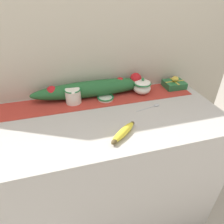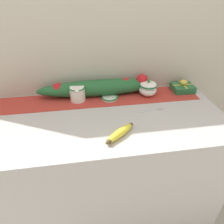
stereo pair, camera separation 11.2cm
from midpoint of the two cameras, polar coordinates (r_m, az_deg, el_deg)
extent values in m
plane|color=#B2A899|center=(1.87, 0.10, -25.89)|extent=(12.00, 12.00, 0.00)
cube|color=#B7B2AD|center=(1.48, 0.12, -16.55)|extent=(1.45, 0.66, 0.94)
cube|color=#B7AD99|center=(1.36, -2.21, 16.13)|extent=(2.25, 0.04, 2.40)
cube|color=#B23328|center=(1.34, -1.27, 3.73)|extent=(1.34, 0.22, 0.00)
cylinder|color=white|center=(1.31, -7.43, 5.12)|extent=(0.10, 0.10, 0.10)
torus|color=#1E7038|center=(1.29, -7.58, 6.88)|extent=(0.10, 0.10, 0.01)
torus|color=white|center=(1.36, -7.57, 6.58)|extent=(0.05, 0.01, 0.05)
ellipsoid|color=white|center=(1.25, -7.48, 5.85)|extent=(0.03, 0.02, 0.02)
ellipsoid|color=white|center=(1.40, 12.48, 6.12)|extent=(0.12, 0.12, 0.08)
torus|color=#1E7038|center=(1.38, 12.66, 7.48)|extent=(0.12, 0.12, 0.01)
ellipsoid|color=white|center=(1.38, 12.69, 7.71)|extent=(0.11, 0.11, 0.03)
sphere|color=#1E7038|center=(1.37, 12.81, 8.60)|extent=(0.02, 0.02, 0.02)
cylinder|color=white|center=(1.34, 1.73, 3.87)|extent=(0.10, 0.10, 0.01)
torus|color=#1E7038|center=(1.33, 1.74, 4.24)|extent=(0.11, 0.11, 0.01)
ellipsoid|color=yellow|center=(1.02, 5.44, -6.08)|extent=(0.18, 0.16, 0.04)
ellipsoid|color=brown|center=(0.96, 2.14, -8.65)|extent=(0.04, 0.04, 0.02)
ellipsoid|color=brown|center=(1.08, 8.36, -3.76)|extent=(0.04, 0.04, 0.02)
cube|color=#B7B7BC|center=(1.24, 12.77, 0.21)|extent=(0.13, 0.03, 0.00)
ellipsoid|color=#B7B7BC|center=(1.29, 16.00, 1.08)|extent=(0.04, 0.04, 0.01)
cube|color=#236638|center=(1.54, 21.51, 6.39)|extent=(0.15, 0.13, 0.05)
cube|color=gold|center=(1.53, 21.69, 7.20)|extent=(0.15, 0.01, 0.00)
cube|color=gold|center=(1.53, 21.69, 7.20)|extent=(0.01, 0.13, 0.00)
ellipsoid|color=gold|center=(1.52, 21.84, 7.86)|extent=(0.05, 0.04, 0.04)
ellipsoid|color=#235B2D|center=(1.36, -1.60, 6.86)|extent=(0.82, 0.12, 0.11)
sphere|color=red|center=(1.35, -12.95, 6.53)|extent=(0.07, 0.07, 0.07)
sphere|color=red|center=(1.35, -9.83, 6.71)|extent=(0.05, 0.05, 0.05)
sphere|color=red|center=(1.35, -3.91, 7.25)|extent=(0.05, 0.05, 0.05)
sphere|color=red|center=(1.38, 0.69, 8.20)|extent=(0.05, 0.05, 0.05)
sphere|color=red|center=(1.39, 6.26, 8.38)|extent=(0.06, 0.06, 0.06)
sphere|color=red|center=(1.42, 10.86, 8.94)|extent=(0.08, 0.08, 0.08)
camera|label=1|loc=(0.06, -87.14, 1.88)|focal=32.00mm
camera|label=2|loc=(0.06, 92.86, -1.88)|focal=32.00mm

